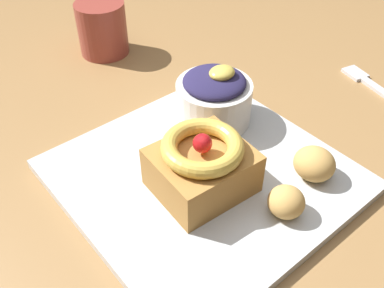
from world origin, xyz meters
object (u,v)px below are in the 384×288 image
Objects in this scene: cake_slice at (202,165)px; fritter_middle at (314,164)px; fritter_front at (286,202)px; coffee_mug at (102,28)px; fork at (371,85)px; berry_ramekin at (214,98)px; front_plate at (203,175)px.

fritter_middle is (0.11, -0.07, -0.01)m from cake_slice.
fritter_front is 0.42m from coffee_mug.
coffee_mug reaches higher than fritter_middle.
cake_slice reaches higher than fork.
fritter_middle is 0.24m from fork.
fritter_front is at bearing 119.66° from fork.
fritter_middle is (0.06, 0.02, 0.00)m from fritter_front.
fritter_front is at bearing -63.24° from cake_slice.
berry_ramekin is 2.05× the size of fritter_middle.
fritter_middle is at bearing -42.50° from front_plate.
cake_slice is at bearing 103.90° from fork.
fork is (0.23, 0.07, -0.03)m from fritter_middle.
fritter_middle reaches higher than fork.
cake_slice is (-0.02, -0.02, 0.04)m from front_plate.
fritter_front is at bearing -75.65° from front_plate.
fritter_front reaches higher than fork.
berry_ramekin is at bearing -88.83° from coffee_mug.
fork is at bearing 0.19° from cake_slice.
cake_slice is at bearing 116.76° from fritter_front.
fritter_middle is at bearing -87.00° from coffee_mug.
berry_ramekin is (0.07, 0.06, 0.04)m from front_plate.
berry_ramekin is 1.14× the size of coffee_mug.
berry_ramekin reaches higher than fritter_front.
berry_ramekin is (0.09, 0.08, 0.00)m from cake_slice.
fork is 1.52× the size of coffee_mug.
front_plate is 0.33m from coffee_mug.
cake_slice is 1.25× the size of coffee_mug.
berry_ramekin reaches higher than cake_slice.
cake_slice is 0.09m from fritter_front.
fork is (0.33, 0.00, -0.04)m from cake_slice.
fritter_middle is (0.02, -0.15, -0.02)m from berry_ramekin.
coffee_mug is (-0.02, 0.40, 0.01)m from fritter_middle.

